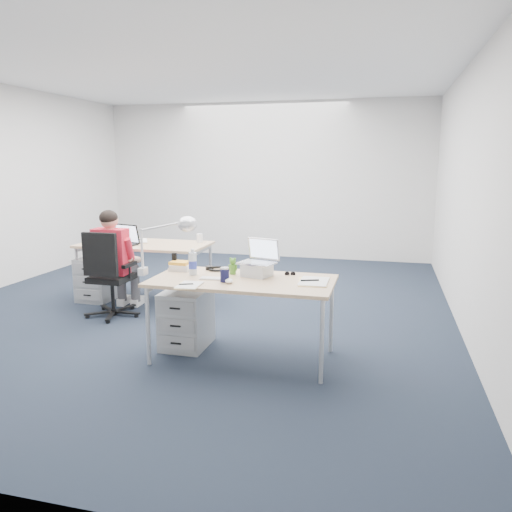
% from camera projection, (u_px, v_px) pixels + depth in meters
% --- Properties ---
extents(floor, '(7.00, 7.00, 0.00)m').
position_uv_depth(floor, '(195.00, 307.00, 6.06)').
color(floor, black).
rests_on(floor, ground).
extents(room, '(6.02, 7.02, 2.80)m').
position_uv_depth(room, '(192.00, 164.00, 5.74)').
color(room, silver).
rests_on(room, ground).
extents(desk_near, '(1.60, 0.80, 0.73)m').
position_uv_depth(desk_near, '(242.00, 284.00, 4.38)').
color(desk_near, tan).
rests_on(desk_near, ground).
extents(desk_far, '(1.60, 0.80, 0.73)m').
position_uv_depth(desk_far, '(145.00, 247.00, 6.28)').
color(desk_far, tan).
rests_on(desk_far, ground).
extents(office_chair, '(0.63, 0.63, 0.99)m').
position_uv_depth(office_chair, '(111.00, 292.00, 5.67)').
color(office_chair, black).
rests_on(office_chair, ground).
extents(seated_person, '(0.39, 0.67, 1.20)m').
position_uv_depth(seated_person, '(117.00, 262.00, 5.77)').
color(seated_person, red).
rests_on(seated_person, ground).
extents(drawer_pedestal_near, '(0.40, 0.50, 0.55)m').
position_uv_depth(drawer_pedestal_near, '(187.00, 318.00, 4.75)').
color(drawer_pedestal_near, '#989C9D').
rests_on(drawer_pedestal_near, ground).
extents(drawer_pedestal_far, '(0.40, 0.50, 0.55)m').
position_uv_depth(drawer_pedestal_far, '(98.00, 278.00, 6.37)').
color(drawer_pedestal_far, '#989C9D').
rests_on(drawer_pedestal_far, ground).
extents(silver_laptop, '(0.36, 0.31, 0.33)m').
position_uv_depth(silver_laptop, '(257.00, 258.00, 4.46)').
color(silver_laptop, silver).
rests_on(silver_laptop, desk_near).
extents(wireless_keyboard, '(0.25, 0.12, 0.01)m').
position_uv_depth(wireless_keyboard, '(214.00, 278.00, 4.38)').
color(wireless_keyboard, white).
rests_on(wireless_keyboard, desk_near).
extents(computer_mouse, '(0.10, 0.12, 0.04)m').
position_uv_depth(computer_mouse, '(229.00, 281.00, 4.23)').
color(computer_mouse, white).
rests_on(computer_mouse, desk_near).
extents(headphones, '(0.25, 0.20, 0.04)m').
position_uv_depth(headphones, '(218.00, 268.00, 4.73)').
color(headphones, black).
rests_on(headphones, desk_near).
extents(can_koozie, '(0.08, 0.08, 0.13)m').
position_uv_depth(can_koozie, '(225.00, 275.00, 4.27)').
color(can_koozie, '#121338').
rests_on(can_koozie, desk_near).
extents(water_bottle, '(0.08, 0.08, 0.24)m').
position_uv_depth(water_bottle, '(193.00, 262.00, 4.52)').
color(water_bottle, silver).
rests_on(water_bottle, desk_near).
extents(bear_figurine, '(0.10, 0.08, 0.16)m').
position_uv_depth(bear_figurine, '(233.00, 266.00, 4.56)').
color(bear_figurine, '#2F751F').
rests_on(bear_figurine, desk_near).
extents(book_stack, '(0.23, 0.21, 0.09)m').
position_uv_depth(book_stack, '(180.00, 266.00, 4.72)').
color(book_stack, silver).
rests_on(book_stack, desk_near).
extents(cordless_phone, '(0.04, 0.03, 0.16)m').
position_uv_depth(cordless_phone, '(174.00, 261.00, 4.78)').
color(cordless_phone, black).
rests_on(cordless_phone, desk_near).
extents(papers_left, '(0.20, 0.27, 0.01)m').
position_uv_depth(papers_left, '(188.00, 285.00, 4.14)').
color(papers_left, '#FCDB92').
rests_on(papers_left, desk_near).
extents(papers_right, '(0.26, 0.35, 0.01)m').
position_uv_depth(papers_right, '(312.00, 282.00, 4.26)').
color(papers_right, '#FCDB92').
rests_on(papers_right, desk_near).
extents(sunglasses, '(0.11, 0.07, 0.02)m').
position_uv_depth(sunglasses, '(290.00, 274.00, 4.52)').
color(sunglasses, black).
rests_on(sunglasses, desk_near).
extents(desk_lamp, '(0.54, 0.33, 0.57)m').
position_uv_depth(desk_lamp, '(159.00, 245.00, 4.44)').
color(desk_lamp, silver).
rests_on(desk_lamp, desk_near).
extents(dark_laptop, '(0.44, 0.44, 0.26)m').
position_uv_depth(dark_laptop, '(120.00, 235.00, 6.11)').
color(dark_laptop, black).
rests_on(dark_laptop, desk_far).
extents(far_cup, '(0.10, 0.10, 0.11)m').
position_uv_depth(far_cup, '(200.00, 238.00, 6.35)').
color(far_cup, white).
rests_on(far_cup, desk_far).
extents(far_papers, '(0.38, 0.42, 0.01)m').
position_uv_depth(far_papers, '(136.00, 241.00, 6.41)').
color(far_papers, white).
rests_on(far_papers, desk_far).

